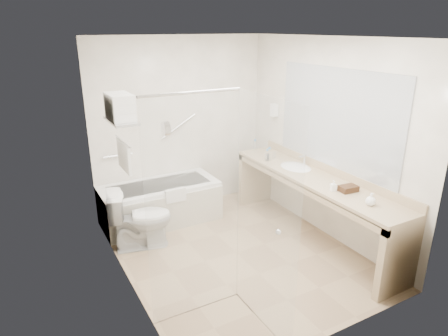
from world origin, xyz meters
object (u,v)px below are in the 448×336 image
amenity_basket (348,189)px  bathtub (160,203)px  vanity_counter (313,192)px  toilet (140,219)px  water_bottle_left (269,154)px

amenity_basket → bathtub: bearing=128.7°
vanity_counter → toilet: 2.17m
vanity_counter → water_bottle_left: (-0.11, 0.81, 0.29)m
vanity_counter → amenity_basket: vanity_counter is taller
vanity_counter → toilet: bearing=156.7°
amenity_basket → water_bottle_left: water_bottle_left is taller
amenity_basket → water_bottle_left: size_ratio=1.10×
bathtub → vanity_counter: 2.09m
bathtub → water_bottle_left: size_ratio=8.70×
vanity_counter → toilet: vanity_counter is taller
toilet → water_bottle_left: size_ratio=4.14×
toilet → water_bottle_left: (1.87, -0.04, 0.56)m
water_bottle_left → amenity_basket: bearing=-84.4°
bathtub → water_bottle_left: 1.66m
bathtub → toilet: size_ratio=2.10×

